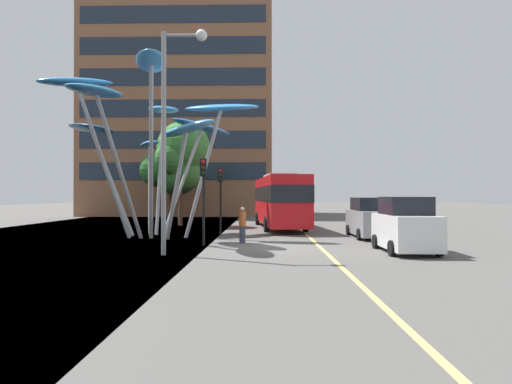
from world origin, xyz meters
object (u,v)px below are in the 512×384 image
Objects in this scene: car_parked_near at (405,226)px; car_parked_mid at (370,219)px; red_bus at (279,199)px; traffic_light_kerb_far at (220,187)px; leaf_sculpture at (157,120)px; pedestrian at (242,225)px; traffic_light_kerb_near at (203,183)px; street_lamp at (173,113)px.

car_parked_near is 0.85× the size of car_parked_mid.
red_bus reaches higher than car_parked_near.
car_parked_mid is (0.02, 5.93, -0.03)m from car_parked_near.
red_bus is at bearing 52.97° from traffic_light_kerb_far.
red_bus is 8.16m from car_parked_mid.
leaf_sculpture reaches higher than pedestrian.
traffic_light_kerb_near is 9.52m from car_parked_mid.
pedestrian is (-6.73, 3.19, -0.18)m from car_parked_near.
traffic_light_kerb_far is 0.85× the size of car_parked_mid.
leaf_sculpture is 2.58× the size of car_parked_mid.
red_bus is 14.71m from street_lamp.
car_parked_mid is at bearing 22.12° from pedestrian.
street_lamp is (-0.74, -3.00, 2.60)m from traffic_light_kerb_near.
leaf_sculpture is at bearing -149.25° from traffic_light_kerb_far.
traffic_light_kerb_far is 5.19m from pedestrian.
traffic_light_kerb_far is at bearing 167.62° from car_parked_mid.
traffic_light_kerb_far is at bearing 30.75° from leaf_sculpture.
street_lamp reaches higher than car_parked_mid.
pedestrian is (-2.09, -9.37, -1.18)m from red_bus.
car_parked_mid is 2.65× the size of pedestrian.
car_parked_mid reaches higher than pedestrian.
car_parked_mid is 12.35m from street_lamp.
red_bus is 6.07m from traffic_light_kerb_far.
car_parked_mid is (11.57, 0.14, -5.39)m from leaf_sculpture.
traffic_light_kerb_far is (0.18, 5.77, -0.05)m from traffic_light_kerb_near.
car_parked_mid is at bearing 37.03° from street_lamp.
traffic_light_kerb_far is at bearing 88.19° from traffic_light_kerb_near.
pedestrian is at bearing -28.44° from leaf_sculpture.
traffic_light_kerb_near is 4.03m from street_lamp.
red_bus is 3.00× the size of traffic_light_kerb_far.
leaf_sculpture is 12.76m from car_parked_mid.
street_lamp is (-0.93, -8.76, 2.65)m from traffic_light_kerb_far.
leaf_sculpture is (-6.91, -6.76, 4.36)m from red_bus.
leaf_sculpture reaches higher than traffic_light_kerb_near.
traffic_light_kerb_near is 1.02× the size of car_parked_near.
pedestrian is (4.82, -2.61, -5.55)m from leaf_sculpture.
car_parked_near is at bearing -25.35° from pedestrian.
pedestrian is at bearing -157.88° from car_parked_mid.
red_bus is 1.34× the size of street_lamp.
red_bus is 13.43m from car_parked_near.
traffic_light_kerb_far is 9.20m from street_lamp.
traffic_light_kerb_near reaches higher than traffic_light_kerb_far.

